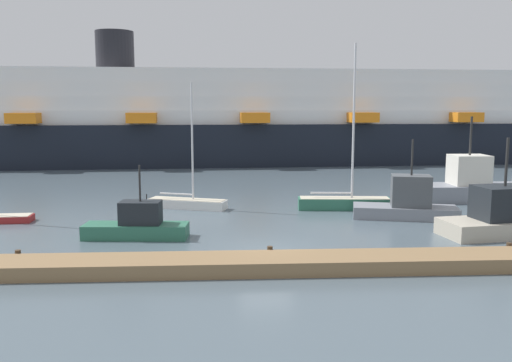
% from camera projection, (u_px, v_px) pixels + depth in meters
% --- Properties ---
extents(ground_plane, '(600.00, 600.00, 0.00)m').
position_uv_depth(ground_plane, '(266.00, 250.00, 25.59)').
color(ground_plane, '#4C5B66').
extents(dock_pier, '(26.86, 2.34, 0.73)m').
position_uv_depth(dock_pier, '(272.00, 264.00, 22.28)').
color(dock_pier, olive).
rests_on(dock_pier, ground_plane).
extents(sailboat_1, '(6.16, 1.89, 10.77)m').
position_uv_depth(sailboat_1, '(344.00, 201.00, 35.53)').
color(sailboat_1, '#2D6B51').
rests_on(sailboat_1, ground_plane).
extents(sailboat_2, '(5.42, 2.85, 8.32)m').
position_uv_depth(sailboat_2, '(187.00, 202.00, 35.88)').
color(sailboat_2, white).
rests_on(sailboat_2, ground_plane).
extents(fishing_boat_0, '(7.54, 3.66, 5.17)m').
position_uv_depth(fishing_boat_0, '(507.00, 217.00, 28.36)').
color(fishing_boat_0, '#BCB29E').
rests_on(fishing_boat_0, ground_plane).
extents(fishing_boat_1, '(5.46, 1.97, 3.81)m').
position_uv_depth(fishing_boat_1, '(137.00, 225.00, 27.78)').
color(fishing_boat_1, '#2D6B51').
rests_on(fishing_boat_1, ground_plane).
extents(fishing_boat_2, '(7.85, 2.82, 6.06)m').
position_uv_depth(fishing_boat_2, '(472.00, 185.00, 38.67)').
color(fishing_boat_2, gray).
rests_on(fishing_boat_2, ground_plane).
extents(fishing_boat_3, '(6.50, 3.48, 4.81)m').
position_uv_depth(fishing_boat_3, '(407.00, 203.00, 32.65)').
color(fishing_boat_3, gray).
rests_on(fishing_boat_3, ground_plane).
extents(channel_buoy_0, '(0.71, 0.71, 1.38)m').
position_uv_depth(channel_buoy_0, '(147.00, 210.00, 33.39)').
color(channel_buoy_0, red).
rests_on(channel_buoy_0, ground_plane).
extents(cruise_ship, '(86.98, 17.12, 15.30)m').
position_uv_depth(cruise_ship, '(248.00, 122.00, 64.69)').
color(cruise_ship, black).
rests_on(cruise_ship, ground_plane).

